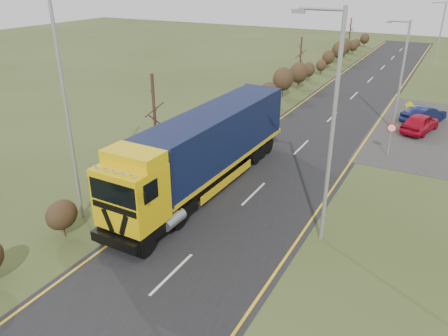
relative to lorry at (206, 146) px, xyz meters
name	(u,v)px	position (x,y,z in m)	size (l,w,h in m)	color
ground	(219,228)	(2.80, -3.57, -2.48)	(160.00, 160.00, 0.00)	#343F1B
road	(291,157)	(2.80, 6.43, -2.47)	(8.00, 120.00, 0.02)	black
layby	(414,129)	(9.30, 16.43, -2.46)	(6.00, 18.00, 0.02)	#2D2A28
lane_markings	(290,158)	(2.80, 6.12, -2.45)	(7.52, 116.00, 0.01)	gold
hedgerow	(197,129)	(-3.20, 4.32, -0.86)	(2.24, 102.04, 6.05)	#312316
lorry	(206,146)	(0.00, 0.00, 0.00)	(3.05, 15.70, 4.36)	black
car_red_hatchback	(420,123)	(9.71, 15.88, -1.74)	(1.74, 4.31, 1.47)	#A5081C
car_blue_sedan	(424,114)	(9.71, 18.46, -1.78)	(1.48, 4.25, 1.40)	black
streetlight_near	(330,122)	(7.26, -2.16, 3.16)	(2.15, 0.20, 10.16)	#97999C
streetlight_mid	(401,72)	(7.75, 15.62, 2.01)	(1.75, 0.18, 8.18)	#97999C
streetlight_far	(440,32)	(8.51, 43.87, 1.90)	(1.71, 0.18, 8.00)	#97999C
left_pole	(66,108)	(-3.82, -5.85, 3.19)	(0.16, 0.16, 11.34)	#97999C
speed_sign	(391,133)	(8.40, 9.71, -0.87)	(0.63, 0.10, 2.30)	#97999C
warning_board	(409,109)	(8.56, 17.97, -1.39)	(0.69, 0.11, 1.81)	#97999C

